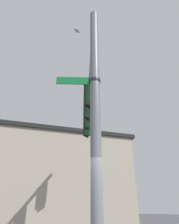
% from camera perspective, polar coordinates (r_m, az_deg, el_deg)
% --- Properties ---
extents(signal_pole, '(0.26, 0.26, 7.24)m').
position_cam_1_polar(signal_pole, '(4.72, 1.79, -0.28)').
color(signal_pole, slate).
rests_on(signal_pole, ground).
extents(mast_arm, '(5.76, 3.88, 0.18)m').
position_cam_1_polar(mast_arm, '(9.10, 0.19, 6.95)').
color(mast_arm, slate).
extents(traffic_light_nearest_pole, '(0.54, 0.49, 1.31)m').
position_cam_1_polar(traffic_light_nearest_pole, '(7.93, 0.57, 5.64)').
color(traffic_light_nearest_pole, black).
extents(traffic_light_mid_inner, '(0.54, 0.49, 1.31)m').
position_cam_1_polar(traffic_light_mid_inner, '(9.01, 0.22, 1.50)').
color(traffic_light_mid_inner, black).
extents(traffic_light_mid_outer, '(0.54, 0.49, 1.31)m').
position_cam_1_polar(traffic_light_mid_outer, '(10.13, -0.04, -1.75)').
color(traffic_light_mid_outer, black).
extents(traffic_light_arm_end, '(0.54, 0.49, 1.31)m').
position_cam_1_polar(traffic_light_arm_end, '(11.27, -0.26, -4.35)').
color(traffic_light_arm_end, black).
extents(street_name_sign, '(0.73, 1.02, 0.22)m').
position_cam_1_polar(street_name_sign, '(5.20, -1.39, 9.24)').
color(street_name_sign, '#147238').
extents(bird_flying, '(0.40, 0.27, 0.10)m').
position_cam_1_polar(bird_flying, '(11.24, -3.70, 22.99)').
color(bird_flying, gray).
extents(storefront_building, '(15.13, 14.56, 6.77)m').
position_cam_1_polar(storefront_building, '(17.11, -13.65, -19.21)').
color(storefront_building, '#A89E89').
rests_on(storefront_building, ground).
extents(tree_by_storefront, '(3.75, 3.75, 5.77)m').
position_cam_1_polar(tree_by_storefront, '(15.82, -21.06, -15.98)').
color(tree_by_storefront, '#4C3823').
rests_on(tree_by_storefront, ground).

